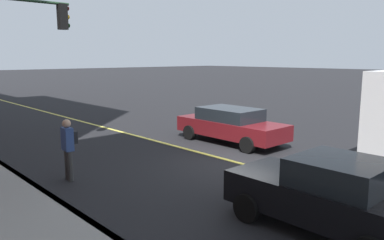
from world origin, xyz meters
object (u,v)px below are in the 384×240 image
traffic_light_mast (12,45)px  pedestrian_with_backpack (68,145)px  car_black (329,194)px  car_maroon (231,124)px

traffic_light_mast → pedestrian_with_backpack: bearing=-178.7°
car_black → car_maroon: size_ratio=0.83×
car_black → pedestrian_with_backpack: (6.39, 2.34, 0.25)m
pedestrian_with_backpack → car_maroon: bearing=-89.4°
car_black → traffic_light_mast: (10.08, 2.43, 3.04)m
car_maroon → pedestrian_with_backpack: size_ratio=2.69×
car_maroon → traffic_light_mast: 8.37m
pedestrian_with_backpack → traffic_light_mast: bearing=1.3°
traffic_light_mast → car_maroon: bearing=-117.6°
pedestrian_with_backpack → traffic_light_mast: size_ratio=0.31×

